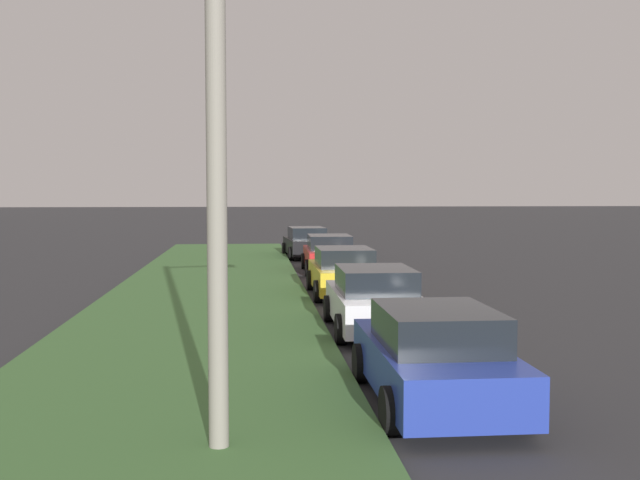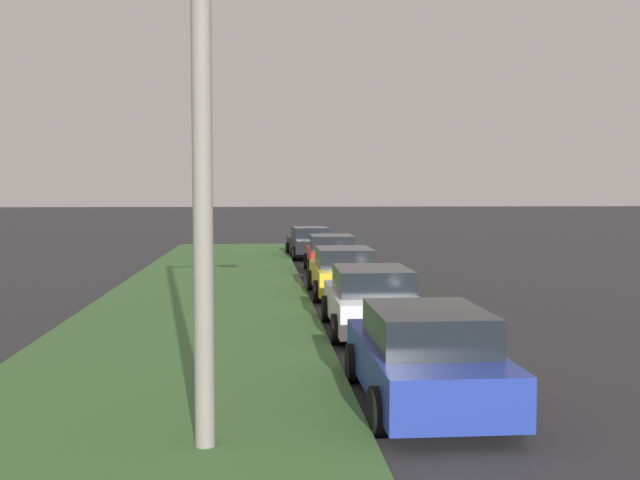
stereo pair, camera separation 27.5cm
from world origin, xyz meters
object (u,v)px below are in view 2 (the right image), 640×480
at_px(parked_car_blue, 425,357).
at_px(parked_car_white, 371,300).
at_px(parked_car_red, 331,254).
at_px(streetlight, 231,88).
at_px(parked_car_black, 310,243).
at_px(parked_car_yellow, 344,272).

relative_size(parked_car_blue, parked_car_white, 1.00).
distance_m(parked_car_blue, parked_car_white, 5.74).
distance_m(parked_car_red, streetlight, 20.47).
distance_m(parked_car_blue, parked_car_black, 24.56).
distance_m(parked_car_red, parked_car_black, 6.46).
bearing_deg(parked_car_yellow, parked_car_white, 179.84).
xyz_separation_m(parked_car_white, streetlight, (-7.52, 2.81, 3.67)).
relative_size(parked_car_white, parked_car_black, 0.98).
height_order(parked_car_blue, parked_car_red, same).
height_order(parked_car_red, streetlight, streetlight).
xyz_separation_m(parked_car_white, parked_car_yellow, (5.84, -0.03, 0.00)).
relative_size(parked_car_blue, streetlight, 0.57).
distance_m(parked_car_white, streetlight, 8.83).
distance_m(parked_car_yellow, parked_car_red, 6.54).
bearing_deg(streetlight, parked_car_white, -20.49).
relative_size(parked_car_white, parked_car_yellow, 1.00).
bearing_deg(streetlight, parked_car_black, -5.80).
height_order(parked_car_white, parked_car_yellow, same).
relative_size(parked_car_yellow, parked_car_black, 0.98).
relative_size(parked_car_blue, parked_car_yellow, 1.00).
bearing_deg(parked_car_white, parked_car_yellow, 0.40).
relative_size(parked_car_yellow, parked_car_red, 0.99).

